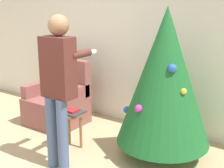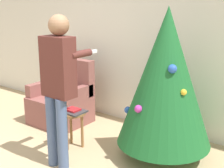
{
  "view_description": "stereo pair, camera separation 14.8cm",
  "coord_description": "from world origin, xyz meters",
  "px_view_note": "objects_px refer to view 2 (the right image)",
  "views": [
    {
      "loc": [
        2.49,
        -1.77,
        1.86
      ],
      "look_at": [
        0.58,
        0.99,
        0.96
      ],
      "focal_mm": 50.0,
      "sensor_mm": 36.0,
      "label": 1
    },
    {
      "loc": [
        2.61,
        -1.69,
        1.86
      ],
      "look_at": [
        0.58,
        0.99,
        0.96
      ],
      "focal_mm": 50.0,
      "sensor_mm": 36.0,
      "label": 2
    }
  ],
  "objects_px": {
    "armchair": "(63,102)",
    "side_stool": "(73,119)",
    "person_standing": "(58,80)",
    "christmas_tree": "(166,78)"
  },
  "relations": [
    {
      "from": "christmas_tree",
      "to": "person_standing",
      "type": "relative_size",
      "value": 1.05
    },
    {
      "from": "person_standing",
      "to": "armchair",
      "type": "bearing_deg",
      "value": 135.26
    },
    {
      "from": "christmas_tree",
      "to": "armchair",
      "type": "relative_size",
      "value": 1.85
    },
    {
      "from": "armchair",
      "to": "side_stool",
      "type": "xyz_separation_m",
      "value": [
        0.74,
        -0.53,
        0.06
      ]
    },
    {
      "from": "side_stool",
      "to": "christmas_tree",
      "type": "bearing_deg",
      "value": 23.37
    },
    {
      "from": "person_standing",
      "to": "side_stool",
      "type": "height_order",
      "value": "person_standing"
    },
    {
      "from": "armchair",
      "to": "side_stool",
      "type": "height_order",
      "value": "armchair"
    },
    {
      "from": "armchair",
      "to": "person_standing",
      "type": "height_order",
      "value": "person_standing"
    },
    {
      "from": "person_standing",
      "to": "side_stool",
      "type": "xyz_separation_m",
      "value": [
        -0.21,
        0.42,
        -0.64
      ]
    },
    {
      "from": "christmas_tree",
      "to": "side_stool",
      "type": "xyz_separation_m",
      "value": [
        -1.06,
        -0.46,
        -0.62
      ]
    }
  ]
}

